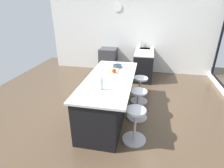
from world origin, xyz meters
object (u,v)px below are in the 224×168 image
object	(u,v)px
kitchen_island	(108,97)
stool_by_window	(140,90)
water_bottle	(101,84)
oven_range	(108,60)
stool_middle	(138,105)
apple_red	(114,71)
cutting_board	(113,71)
stool_near_camera	(135,126)
fruit_bowl	(117,66)

from	to	relation	value
kitchen_island	stool_by_window	distance (m)	1.00
stool_by_window	water_bottle	world-z (taller)	water_bottle
oven_range	stool_by_window	bearing A→B (deg)	31.97
kitchen_island	stool_middle	bearing A→B (deg)	90.00
oven_range	apple_red	distance (m)	2.63
apple_red	water_bottle	xyz separation A→B (m)	(0.86, -0.07, 0.06)
cutting_board	kitchen_island	bearing A→B (deg)	-4.60
water_bottle	apple_red	bearing A→B (deg)	175.50
stool_near_camera	fruit_bowl	world-z (taller)	fruit_bowl
stool_by_window	stool_near_camera	bearing A→B (deg)	0.00
kitchen_island	stool_middle	world-z (taller)	kitchen_island
stool_near_camera	fruit_bowl	xyz separation A→B (m)	(-1.43, -0.58, 0.63)
cutting_board	water_bottle	size ratio (longest dim) A/B	1.15
stool_by_window	apple_red	size ratio (longest dim) A/B	7.77
stool_by_window	fruit_bowl	world-z (taller)	fruit_bowl
stool_middle	water_bottle	world-z (taller)	water_bottle
kitchen_island	water_bottle	size ratio (longest dim) A/B	7.45
cutting_board	apple_red	size ratio (longest dim) A/B	4.17
kitchen_island	apple_red	size ratio (longest dim) A/B	26.96
stool_by_window	cutting_board	bearing A→B (deg)	-62.18
kitchen_island	apple_red	distance (m)	0.59
stool_near_camera	oven_range	bearing A→B (deg)	-160.13
oven_range	apple_red	world-z (taller)	apple_red
oven_range	stool_middle	distance (m)	3.04
oven_range	kitchen_island	size ratio (longest dim) A/B	0.38
oven_range	water_bottle	xyz separation A→B (m)	(3.35, 0.62, 0.60)
apple_red	water_bottle	bearing A→B (deg)	-4.50
stool_near_camera	water_bottle	distance (m)	0.98
oven_range	stool_middle	world-z (taller)	oven_range
stool_near_camera	water_bottle	size ratio (longest dim) A/B	2.15
stool_middle	cutting_board	xyz separation A→B (m)	(-0.40, -0.63, 0.60)
oven_range	fruit_bowl	size ratio (longest dim) A/B	3.94
cutting_board	apple_red	xyz separation A→B (m)	(0.12, 0.05, 0.05)
kitchen_island	stool_by_window	world-z (taller)	kitchen_island
fruit_bowl	kitchen_island	bearing A→B (deg)	-7.32
stool_by_window	water_bottle	size ratio (longest dim) A/B	2.15
stool_near_camera	water_bottle	world-z (taller)	water_bottle
fruit_bowl	oven_range	bearing A→B (deg)	-161.66
stool_near_camera	water_bottle	xyz separation A→B (m)	(-0.16, -0.65, 0.72)
oven_range	stool_middle	bearing A→B (deg)	24.60
stool_middle	fruit_bowl	bearing A→B (deg)	-140.08
cutting_board	fruit_bowl	bearing A→B (deg)	168.96
stool_middle	water_bottle	distance (m)	1.13
stool_by_window	water_bottle	distance (m)	1.63
cutting_board	oven_range	bearing A→B (deg)	-165.04
oven_range	cutting_board	bearing A→B (deg)	14.96
stool_by_window	stool_middle	size ratio (longest dim) A/B	1.00
oven_range	stool_near_camera	xyz separation A→B (m)	(3.50, 1.27, -0.12)
stool_by_window	apple_red	xyz separation A→B (m)	(0.46, -0.58, 0.66)
kitchen_island	apple_red	bearing A→B (deg)	162.94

